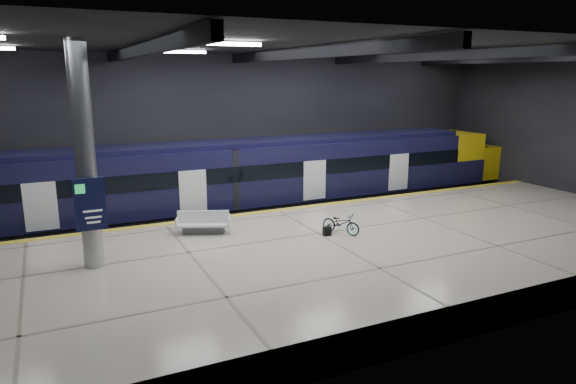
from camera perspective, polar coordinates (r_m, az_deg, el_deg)
ground at (r=20.74m, az=2.01°, el=-6.75°), size 30.00×30.00×0.00m
room_shell at (r=19.58m, az=2.13°, el=9.23°), size 30.10×16.10×8.05m
platform at (r=18.50m, az=5.60°, el=-7.47°), size 30.00×11.00×1.10m
safety_strip at (r=22.78m, az=-1.14°, el=-2.03°), size 30.00×0.40×0.01m
rails at (r=25.49m, az=-3.67°, el=-2.82°), size 30.00×1.52×0.16m
train at (r=25.54m, az=-0.91°, el=1.80°), size 29.40×2.84×3.79m
bench at (r=19.71m, az=-9.36°, el=-3.66°), size 2.16×1.53×0.88m
bicycle at (r=19.48m, az=5.91°, el=-3.46°), size 1.25×1.60×0.81m
pannier_bag at (r=19.25m, az=4.36°, el=-4.34°), size 0.30×0.18×0.35m
info_column at (r=16.53m, az=-21.58°, el=3.28°), size 0.90×0.78×6.90m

